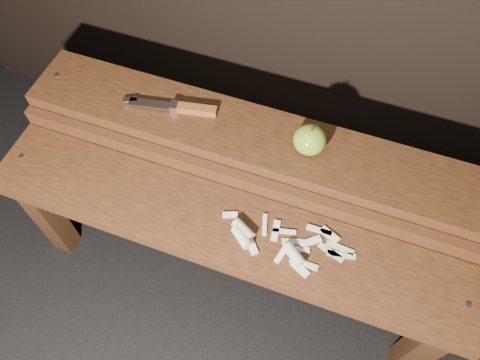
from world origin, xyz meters
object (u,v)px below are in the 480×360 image
(apple, at_px, (310,140))
(knife, at_px, (185,108))
(bench_rear_tier, at_px, (254,155))
(bench_front_tier, at_px, (223,240))

(apple, relative_size, knife, 0.34)
(apple, xyz_separation_m, knife, (-0.32, 0.01, -0.03))
(apple, height_order, knife, apple)
(bench_rear_tier, bearing_deg, bench_front_tier, -90.00)
(bench_front_tier, bearing_deg, apple, 60.13)
(bench_front_tier, distance_m, bench_rear_tier, 0.23)
(bench_front_tier, bearing_deg, bench_rear_tier, 90.00)
(bench_rear_tier, bearing_deg, apple, 1.87)
(bench_front_tier, relative_size, bench_rear_tier, 1.00)
(bench_front_tier, distance_m, apple, 0.32)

